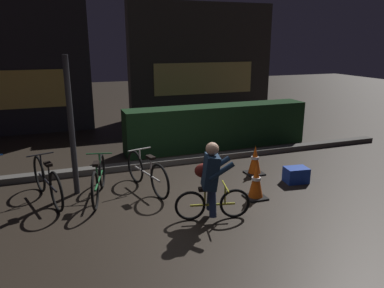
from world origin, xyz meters
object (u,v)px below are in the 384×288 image
object	(u,v)px
parked_bike_left_mid	(47,181)
parked_bike_center_left	(99,179)
traffic_cone_near	(256,182)
blue_crate	(296,175)
street_post	(71,127)
traffic_cone_far	(255,160)
cyclist	(211,181)
parked_bike_center_right	(147,173)

from	to	relation	value
parked_bike_left_mid	parked_bike_center_left	world-z (taller)	parked_bike_left_mid
traffic_cone_near	blue_crate	distance (m)	1.20
street_post	traffic_cone_far	size ratio (longest dim) A/B	4.04
cyclist	parked_bike_center_right	bearing A→B (deg)	127.70
street_post	cyclist	distance (m)	2.66
street_post	parked_bike_center_right	distance (m)	1.56
street_post	parked_bike_center_right	xyz separation A→B (m)	(1.24, -0.30, -0.90)
parked_bike_center_right	traffic_cone_far	distance (m)	2.31
parked_bike_left_mid	cyclist	world-z (taller)	cyclist
street_post	cyclist	bearing A→B (deg)	-42.33
parked_bike_center_left	street_post	bearing A→B (deg)	61.80
parked_bike_center_left	parked_bike_center_right	size ratio (longest dim) A/B	1.01
traffic_cone_far	street_post	bearing A→B (deg)	176.70
parked_bike_center_right	traffic_cone_near	world-z (taller)	parked_bike_center_right
parked_bike_left_mid	cyclist	distance (m)	2.88
parked_bike_left_mid	cyclist	size ratio (longest dim) A/B	1.32
parked_bike_left_mid	parked_bike_center_left	bearing A→B (deg)	-116.63
parked_bike_center_right	parked_bike_left_mid	bearing A→B (deg)	71.43
street_post	blue_crate	xyz separation A→B (m)	(4.09, -0.90, -1.09)
parked_bike_center_left	blue_crate	xyz separation A→B (m)	(3.72, -0.57, -0.19)
parked_bike_center_left	traffic_cone_far	bearing A→B (deg)	-74.53
parked_bike_left_mid	traffic_cone_far	bearing A→B (deg)	-106.74
parked_bike_left_mid	cyclist	xyz separation A→B (m)	(2.40, -1.57, 0.27)
parked_bike_center_right	cyclist	bearing A→B (deg)	-169.48
blue_crate	traffic_cone_far	bearing A→B (deg)	127.60
blue_crate	cyclist	distance (m)	2.38
blue_crate	cyclist	world-z (taller)	cyclist
parked_bike_left_mid	parked_bike_center_right	bearing A→B (deg)	-110.45
parked_bike_left_mid	blue_crate	size ratio (longest dim) A/B	3.74
parked_bike_center_left	cyclist	xyz separation A→B (m)	(1.55, -1.42, 0.29)
street_post	cyclist	world-z (taller)	street_post
cyclist	traffic_cone_near	bearing A→B (deg)	35.84
street_post	parked_bike_center_left	world-z (taller)	street_post
traffic_cone_far	blue_crate	xyz separation A→B (m)	(0.54, -0.69, -0.15)
parked_bike_left_mid	parked_bike_center_right	size ratio (longest dim) A/B	1.05
parked_bike_left_mid	blue_crate	bearing A→B (deg)	-115.32
traffic_cone_far	blue_crate	distance (m)	0.89
street_post	traffic_cone_far	world-z (taller)	street_post
street_post	blue_crate	world-z (taller)	street_post
parked_bike_center_left	parked_bike_left_mid	bearing A→B (deg)	92.92
cyclist	parked_bike_center_left	bearing A→B (deg)	150.26
street_post	traffic_cone_near	distance (m)	3.37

